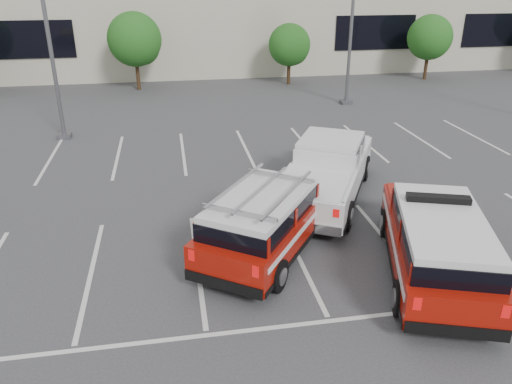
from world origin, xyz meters
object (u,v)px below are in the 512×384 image
Objects in this scene: tree_mid_left at (136,41)px; ladder_suv at (267,225)px; tree_right at (430,39)px; convention_building at (204,3)px; white_pickup at (326,176)px; light_pole_left at (46,20)px; light_pole_mid at (353,9)px; tree_mid_right at (290,46)px; fire_chief_suv at (435,247)px.

ladder_suv is (4.14, -21.71, -2.22)m from tree_mid_left.
tree_right is 0.81× the size of ladder_suv.
white_pickup is at bearing -86.59° from convention_building.
light_pole_left is at bearing 156.92° from ladder_suv.
convention_building is 11.19m from tree_mid_left.
light_pole_mid is at bearing 96.03° from white_pickup.
tree_mid_left is at bearing 135.92° from ladder_suv.
light_pole_left is at bearing -165.07° from light_pole_mid.
light_pole_mid reaches higher than white_pickup.
ladder_suv is at bearing -105.10° from tree_mid_right.
white_pickup is at bearing -99.85° from tree_mid_right.
white_pickup is at bearing -40.71° from light_pole_left.
light_pole_left is at bearing -112.39° from convention_building.
convention_building is at bearing 146.63° from tree_right.
light_pole_mid is (11.91, -6.05, 2.14)m from tree_mid_left.
white_pickup is at bearing -125.49° from tree_right.
light_pole_left is (-23.09, -10.05, 2.41)m from tree_right.
tree_mid_right is 22.55m from ladder_suv.
light_pole_mid is at bearing -143.23° from tree_right.
tree_right reaches higher than white_pickup.
convention_building is 17.96m from tree_right.
light_pole_mid is (-8.09, -6.05, 2.41)m from tree_right.
ladder_suv is at bearing -116.37° from light_pole_mid.
white_pickup is at bearing 85.38° from ladder_suv.
white_pickup is (-1.20, 5.06, -0.03)m from fire_chief_suv.
fire_chief_suv is at bearing 8.84° from ladder_suv.
ladder_suv is at bearing -126.14° from tree_right.
fire_chief_suv is at bearing -48.36° from white_pickup.
convention_building is 11.20m from tree_mid_right.
light_pole_mid is (15.00, 4.00, 0.00)m from light_pole_left.
light_pole_mid is at bearing 98.75° from ladder_suv.
ladder_suv reaches higher than white_pickup.
tree_right is 25.30m from light_pole_left.
fire_chief_suv is at bearing -116.99° from tree_right.
ladder_suv is at bearing -101.39° from white_pickup.
tree_mid_left reaches higher than ladder_suv.
light_pole_left reaches higher than tree_mid_left.
convention_building is at bearing 121.76° from white_pickup.
tree_mid_right is 16.72m from light_pole_left.
white_pickup is 4.13m from ladder_suv.
light_pole_left is at bearing -142.50° from tree_mid_right.
tree_right is (20.00, -0.00, -0.27)m from tree_mid_left.
convention_building is at bearing 123.40° from ladder_suv.
tree_right reaches higher than tree_mid_right.
tree_mid_left is 0.80× the size of fire_chief_suv.
fire_chief_suv is 4.28m from ladder_suv.
light_pole_left is 14.40m from ladder_suv.
light_pole_left is 1.00× the size of light_pole_mid.
light_pole_left is (-13.09, -10.05, 2.68)m from tree_mid_right.
tree_right is at bearing 88.98° from ladder_suv.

